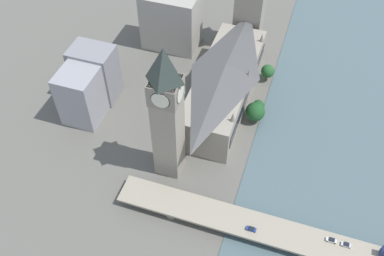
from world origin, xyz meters
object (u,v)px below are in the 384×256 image
Objects in this scene: road_bridge at (306,241)px; victoria_tower at (250,6)px; parliament_hall at (225,84)px; car_southbound_tail at (331,240)px; car_southbound_mid at (346,245)px; car_northbound_lead at (251,229)px; clock_tower at (167,112)px.

victoria_tower is at bearing -66.23° from road_bridge.
victoria_tower is (0.06, -52.37, 14.18)m from parliament_hall.
parliament_hall is 0.50× the size of road_bridge.
parliament_hall is 19.54× the size of car_southbound_tail.
road_bridge is 38.81× the size of car_southbound_tail.
parliament_hall is 54.26m from victoria_tower.
parliament_hall reaches higher than car_southbound_mid.
parliament_hall is 92.91m from car_southbound_tail.
car_northbound_lead is 0.99× the size of car_southbound_tail.
victoria_tower is 15.04× the size of car_southbound_mid.
car_southbound_mid is (-37.27, -5.12, -0.02)m from car_northbound_lead.
victoria_tower is 13.92× the size of car_southbound_tail.
clock_tower reaches higher than victoria_tower.
road_bridge is (-65.80, 20.27, -33.51)m from clock_tower.
car_southbound_mid is at bearing -170.04° from road_bridge.
parliament_hall is at bearing -44.42° from car_southbound_mid.
clock_tower is at bearing -12.29° from car_southbound_mid.
car_southbound_mid is at bearing 179.05° from car_southbound_tail.
parliament_hall is 57.13m from clock_tower.
parliament_hall reaches higher than road_bridge.
car_southbound_tail is (-75.15, 17.53, -31.84)m from clock_tower.
road_bridge is at bearing 113.77° from victoria_tower.
car_southbound_tail is (-31.53, -5.21, 0.06)m from car_northbound_lead.
car_southbound_mid is (-15.09, -2.65, 1.58)m from road_bridge.
victoria_tower is (-11.74, -102.45, -10.66)m from clock_tower.
car_southbound_tail reaches higher than car_northbound_lead.
road_bridge is 9.89m from car_southbound_tail.
clock_tower is 18.24× the size of car_southbound_mid.
clock_tower is at bearing -27.54° from car_northbound_lead.
clock_tower is 16.89× the size of car_southbound_tail.
car_southbound_mid is at bearing 167.71° from clock_tower.
road_bridge is at bearing 127.51° from parliament_hall.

